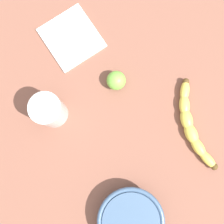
{
  "coord_description": "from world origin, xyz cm",
  "views": [
    {
      "loc": [
        0.35,
        1.03,
        77.91
      ],
      "look_at": [
        -3.85,
        9.34,
        5.0
      ],
      "focal_mm": 46.14,
      "sensor_mm": 36.0,
      "label": 1
    }
  ],
  "objects": [
    {
      "name": "lime_fruit",
      "position": [
        -6.92,
        17.08,
        5.51
      ],
      "size": [
        5.01,
        5.01,
        5.01
      ],
      "primitive_type": "sphere",
      "color": "#75C142",
      "rests_on": "wooden_tabletop"
    },
    {
      "name": "smoothie_glass",
      "position": [
        -17.77,
        2.3,
        8.27
      ],
      "size": [
        7.57,
        7.57,
        11.02
      ],
      "color": "silver",
      "rests_on": "wooden_tabletop"
    },
    {
      "name": "banana",
      "position": [
        15.57,
        15.44,
        4.54
      ],
      "size": [
        17.68,
        18.65,
        3.07
      ],
      "rotation": [
        0.0,
        0.0,
        5.47
      ],
      "color": "#E6CF4B",
      "rests_on": "wooden_tabletop"
    },
    {
      "name": "wooden_tabletop",
      "position": [
        0.0,
        0.0,
        1.5
      ],
      "size": [
        120.0,
        120.0,
        3.0
      ],
      "primitive_type": "cube",
      "color": "brown",
      "rests_on": "ground"
    },
    {
      "name": "ceramic_bowl",
      "position": [
        11.63,
        -12.15,
        6.24
      ],
      "size": [
        16.06,
        16.06,
        5.48
      ],
      "color": "#3D5675",
      "rests_on": "wooden_tabletop"
    },
    {
      "name": "folded_napkin",
      "position": [
        -23.22,
        22.67,
        3.3
      ],
      "size": [
        19.35,
        19.01,
        0.6
      ],
      "primitive_type": "cube",
      "rotation": [
        0.0,
        0.0,
        -0.52
      ],
      "color": "white",
      "rests_on": "wooden_tabletop"
    }
  ]
}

